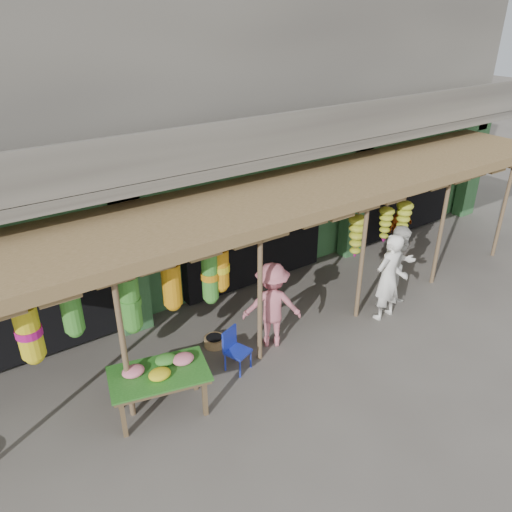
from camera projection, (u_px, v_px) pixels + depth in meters
ground at (314, 326)px, 10.24m from camera, size 80.00×80.00×0.00m
building at (192, 120)px, 12.28m from camera, size 16.40×6.80×7.00m
awning at (287, 199)px, 9.58m from camera, size 14.00×2.70×2.79m
flower_table at (160, 374)px, 7.81m from camera, size 1.70×1.24×0.92m
blue_chair at (234, 347)px, 8.89m from camera, size 0.50×0.50×0.81m
basket_right at (214, 341)px, 9.64m from camera, size 0.44×0.44×0.18m
person_front at (388, 277)px, 10.15m from camera, size 0.73×0.51×1.89m
person_right at (399, 267)px, 10.57m from camera, size 0.91×0.71×1.87m
person_vendor at (400, 227)px, 12.89m from camera, size 0.93×0.45×1.55m
person_shopper at (272, 305)px, 9.36m from camera, size 1.29×1.14×1.73m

